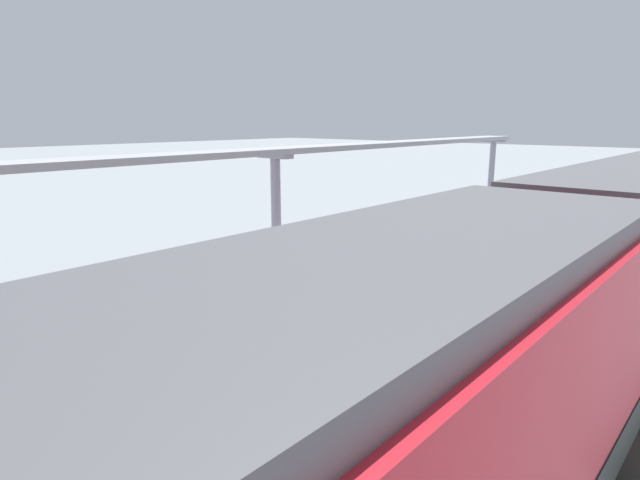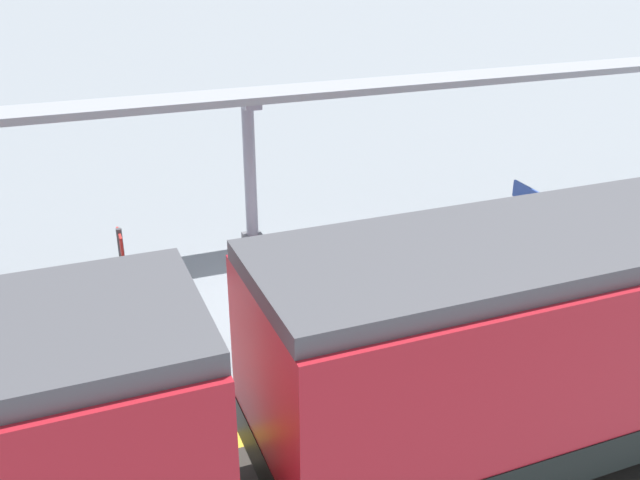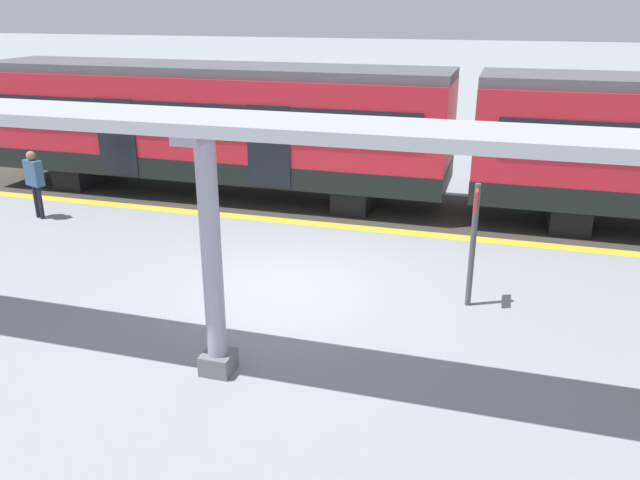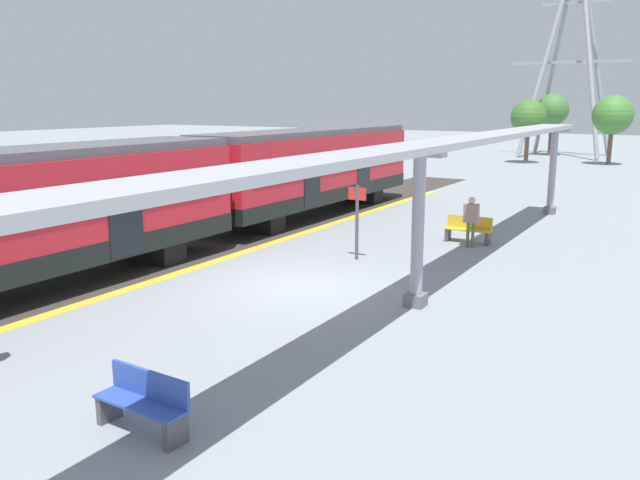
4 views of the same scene
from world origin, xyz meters
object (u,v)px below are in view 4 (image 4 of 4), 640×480
(train_near_carriage, at_px, (17,220))
(passenger_by_the_benches, at_px, (471,216))
(platform_info_sign, at_px, (357,215))
(bench_near_end, at_px, (469,229))
(bench_mid_platform, at_px, (144,401))
(canopy_pillar_second, at_px, (418,229))
(train_far_carriage, at_px, (312,170))
(canopy_pillar_third, at_px, (552,171))

(train_near_carriage, height_order, passenger_by_the_benches, train_near_carriage)
(train_near_carriage, bearing_deg, platform_info_sign, 54.37)
(bench_near_end, bearing_deg, bench_mid_platform, -89.73)
(canopy_pillar_second, distance_m, passenger_by_the_benches, 6.66)
(train_far_carriage, bearing_deg, bench_near_end, -15.57)
(bench_near_end, xyz_separation_m, platform_info_sign, (-2.07, -3.99, 0.89))
(canopy_pillar_third, relative_size, bench_mid_platform, 2.31)
(train_near_carriage, height_order, bench_mid_platform, train_near_carriage)
(canopy_pillar_second, xyz_separation_m, platform_info_sign, (-3.22, 3.28, -0.45))
(bench_near_end, distance_m, passenger_by_the_benches, 0.96)
(canopy_pillar_third, bearing_deg, platform_info_sign, -106.13)
(train_near_carriage, distance_m, bench_mid_platform, 8.17)
(bench_near_end, relative_size, bench_mid_platform, 0.99)
(bench_mid_platform, relative_size, platform_info_sign, 0.69)
(platform_info_sign, bearing_deg, canopy_pillar_second, -45.55)
(train_near_carriage, xyz_separation_m, bench_near_end, (7.29, 11.26, -1.39))
(passenger_by_the_benches, bearing_deg, train_near_carriage, -125.66)
(canopy_pillar_third, bearing_deg, passenger_by_the_benches, -96.23)
(train_far_carriage, height_order, platform_info_sign, train_far_carriage)
(canopy_pillar_second, relative_size, platform_info_sign, 1.59)
(train_near_carriage, xyz_separation_m, train_far_carriage, (0.00, 13.29, 0.00))
(train_near_carriage, bearing_deg, train_far_carriage, 90.00)
(platform_info_sign, bearing_deg, bench_mid_platform, -78.51)
(canopy_pillar_second, distance_m, platform_info_sign, 4.62)
(platform_info_sign, bearing_deg, bench_near_end, 62.56)
(bench_mid_platform, relative_size, passenger_by_the_benches, 0.93)
(canopy_pillar_second, distance_m, canopy_pillar_third, 14.40)
(train_far_carriage, bearing_deg, canopy_pillar_second, -47.82)
(canopy_pillar_third, bearing_deg, bench_mid_platform, -92.84)
(train_near_carriage, relative_size, passenger_by_the_benches, 7.83)
(canopy_pillar_third, bearing_deg, bench_near_end, -99.12)
(train_near_carriage, distance_m, canopy_pillar_third, 20.23)
(train_far_carriage, xyz_separation_m, canopy_pillar_third, (8.43, 5.10, -0.05))
(canopy_pillar_third, height_order, bench_mid_platform, canopy_pillar_third)
(train_far_carriage, height_order, bench_near_end, train_far_carriage)
(train_far_carriage, xyz_separation_m, bench_mid_platform, (7.35, -16.56, -1.39))
(platform_info_sign, height_order, passenger_by_the_benches, platform_info_sign)
(bench_mid_platform, bearing_deg, canopy_pillar_second, 81.58)
(canopy_pillar_second, height_order, platform_info_sign, canopy_pillar_second)
(train_far_carriage, relative_size, passenger_by_the_benches, 7.83)
(bench_near_end, height_order, bench_mid_platform, same)
(canopy_pillar_second, relative_size, bench_near_end, 2.32)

